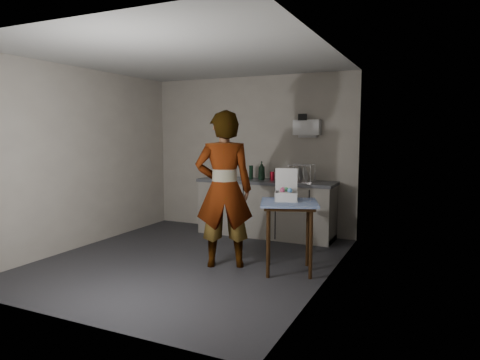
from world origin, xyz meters
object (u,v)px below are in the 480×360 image
at_px(standing_man, 224,190).
at_px(soda_can, 272,176).
at_px(bakery_box, 286,194).
at_px(soap_bottle, 262,171).
at_px(side_table, 289,211).
at_px(dark_bottle, 251,172).
at_px(dish_rack, 301,178).
at_px(kitchen_counter, 266,210).
at_px(paper_towel, 222,170).

xyz_separation_m(standing_man, soda_can, (-0.01, 1.71, 0.01)).
height_order(standing_man, bakery_box, standing_man).
bearing_deg(soap_bottle, side_table, -57.60).
xyz_separation_m(dark_bottle, bakery_box, (1.14, -1.55, -0.08)).
distance_m(soda_can, dark_bottle, 0.38).
bearing_deg(soap_bottle, dish_rack, 0.38).
bearing_deg(bakery_box, standing_man, 175.73).
distance_m(standing_man, dark_bottle, 1.78).
bearing_deg(soap_bottle, bakery_box, -58.22).
height_order(soap_bottle, soda_can, soap_bottle).
relative_size(kitchen_counter, dark_bottle, 10.04).
height_order(side_table, paper_towel, paper_towel).
distance_m(standing_man, bakery_box, 0.77).
height_order(soap_bottle, dish_rack, soap_bottle).
xyz_separation_m(side_table, bakery_box, (-0.06, 0.06, 0.19)).
relative_size(side_table, bakery_box, 2.26).
height_order(standing_man, soap_bottle, standing_man).
distance_m(side_table, soap_bottle, 1.88).
bearing_deg(soda_can, dish_rack, -1.78).
xyz_separation_m(soda_can, dark_bottle, (-0.38, 0.03, 0.04)).
height_order(dark_bottle, bakery_box, bakery_box).
distance_m(standing_man, soda_can, 1.71).
bearing_deg(dish_rack, kitchen_counter, 179.32).
height_order(dark_bottle, dish_rack, dish_rack).
height_order(paper_towel, dish_rack, paper_towel).
bearing_deg(kitchen_counter, soda_can, 4.48).
distance_m(side_table, dish_rack, 1.62).
xyz_separation_m(dark_bottle, paper_towel, (-0.51, -0.07, 0.03)).
distance_m(soap_bottle, bakery_box, 1.77).
bearing_deg(soap_bottle, kitchen_counter, 8.83).
relative_size(standing_man, soda_can, 14.08).
height_order(paper_towel, bakery_box, bakery_box).
distance_m(kitchen_counter, side_table, 1.85).
distance_m(side_table, dark_bottle, 2.02).
relative_size(soda_can, paper_towel, 0.47).
height_order(kitchen_counter, soap_bottle, soap_bottle).
xyz_separation_m(soap_bottle, soda_can, (0.18, 0.02, -0.08)).
bearing_deg(dark_bottle, paper_towel, -172.41).
bearing_deg(paper_towel, kitchen_counter, 2.38).
bearing_deg(soda_can, paper_towel, -177.38).
relative_size(paper_towel, dish_rack, 0.76).
distance_m(side_table, soda_can, 1.79).
bearing_deg(dark_bottle, bakery_box, -53.74).
bearing_deg(paper_towel, soda_can, 2.62).
distance_m(kitchen_counter, dark_bottle, 0.66).
height_order(soda_can, bakery_box, bakery_box).
bearing_deg(side_table, kitchen_counter, 99.96).
relative_size(side_table, soap_bottle, 2.84).
distance_m(soda_can, bakery_box, 1.70).
relative_size(standing_man, dark_bottle, 8.68).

